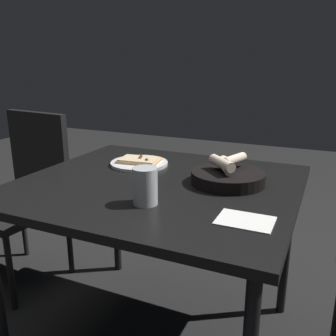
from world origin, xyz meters
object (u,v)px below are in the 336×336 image
(bread_basket, at_px, (227,176))
(beer_glass, at_px, (145,188))
(pizza_plate, at_px, (139,162))
(chair_near, at_px, (25,188))
(dining_table, at_px, (158,197))

(bread_basket, relative_size, beer_glass, 2.28)
(pizza_plate, bearing_deg, chair_near, -0.52)
(pizza_plate, xyz_separation_m, bread_basket, (-0.42, 0.09, 0.02))
(bread_basket, height_order, chair_near, chair_near)
(dining_table, distance_m, pizza_plate, 0.26)
(dining_table, xyz_separation_m, beer_glass, (-0.06, 0.22, 0.11))
(beer_glass, bearing_deg, chair_near, -23.12)
(bread_basket, height_order, beer_glass, beer_glass)
(bread_basket, bearing_deg, beer_glass, 59.14)
(dining_table, distance_m, beer_glass, 0.25)
(dining_table, height_order, pizza_plate, pizza_plate)
(dining_table, relative_size, beer_glass, 8.55)
(beer_glass, bearing_deg, pizza_plate, -58.98)
(dining_table, xyz_separation_m, chair_near, (0.88, -0.18, -0.15))
(dining_table, xyz_separation_m, pizza_plate, (0.18, -0.18, 0.07))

